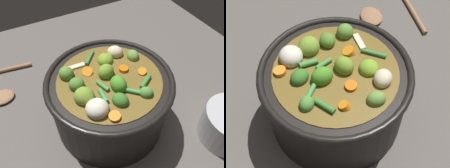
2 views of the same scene
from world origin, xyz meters
The scene contains 3 objects.
ground_plane centered at (0.00, 0.00, 0.00)m, with size 1.10×1.10×0.00m, color #514C47.
cooking_pot centered at (0.00, 0.00, 0.08)m, with size 0.29×0.29×0.18m.
wooden_spoon centered at (-0.24, -0.24, 0.01)m, with size 0.17×0.19×0.01m.
Camera 1 is at (0.30, -0.15, 0.50)m, focal length 36.12 mm.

